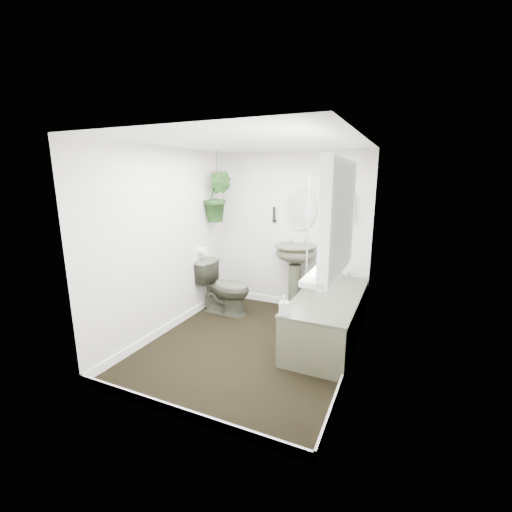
% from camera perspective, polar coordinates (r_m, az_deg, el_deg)
% --- Properties ---
extents(floor, '(2.30, 2.80, 0.02)m').
position_cam_1_polar(floor, '(4.21, -0.87, -14.62)').
color(floor, black).
rests_on(floor, ground).
extents(ceiling, '(2.30, 2.80, 0.02)m').
position_cam_1_polar(ceiling, '(3.74, -1.00, 18.63)').
color(ceiling, white).
rests_on(ceiling, ground).
extents(wall_back, '(2.30, 0.02, 2.30)m').
position_cam_1_polar(wall_back, '(5.10, 5.85, 4.05)').
color(wall_back, white).
rests_on(wall_back, ground).
extents(wall_front, '(2.30, 0.02, 2.30)m').
position_cam_1_polar(wall_front, '(2.65, -14.08, -4.95)').
color(wall_front, white).
rests_on(wall_front, ground).
extents(wall_left, '(0.02, 2.80, 2.30)m').
position_cam_1_polar(wall_left, '(4.42, -14.67, 2.27)').
color(wall_left, white).
rests_on(wall_left, ground).
extents(wall_right, '(0.02, 2.80, 2.30)m').
position_cam_1_polar(wall_right, '(3.49, 16.57, -0.71)').
color(wall_right, white).
rests_on(wall_right, ground).
extents(skirting, '(2.30, 2.80, 0.10)m').
position_cam_1_polar(skirting, '(4.18, -0.87, -13.89)').
color(skirting, white).
rests_on(skirting, floor).
extents(bathtub, '(0.72, 1.72, 0.58)m').
position_cam_1_polar(bathtub, '(4.29, 11.94, -9.97)').
color(bathtub, '#424536').
rests_on(bathtub, floor).
extents(bath_screen, '(0.04, 0.72, 1.40)m').
position_cam_1_polar(bath_screen, '(4.55, 9.82, 4.48)').
color(bath_screen, silver).
rests_on(bath_screen, bathtub).
extents(shower_box, '(0.20, 0.10, 0.35)m').
position_cam_1_polar(shower_box, '(4.79, 14.88, 7.92)').
color(shower_box, white).
rests_on(shower_box, wall_back).
extents(oval_mirror, '(0.46, 0.03, 0.62)m').
position_cam_1_polar(oval_mirror, '(4.97, 7.41, 7.85)').
color(oval_mirror, '#B1A98E').
rests_on(oval_mirror, wall_back).
extents(wall_sconce, '(0.04, 0.04, 0.22)m').
position_cam_1_polar(wall_sconce, '(5.11, 3.02, 6.95)').
color(wall_sconce, black).
rests_on(wall_sconce, wall_back).
extents(toilet_roll_holder, '(0.11, 0.11, 0.11)m').
position_cam_1_polar(toilet_roll_holder, '(4.99, -8.95, 0.83)').
color(toilet_roll_holder, white).
rests_on(toilet_roll_holder, wall_left).
extents(window_recess, '(0.08, 1.00, 0.90)m').
position_cam_1_polar(window_recess, '(2.73, 13.71, 6.38)').
color(window_recess, white).
rests_on(window_recess, wall_right).
extents(window_sill, '(0.18, 1.00, 0.04)m').
position_cam_1_polar(window_sill, '(2.82, 11.86, -2.00)').
color(window_sill, white).
rests_on(window_sill, wall_right).
extents(window_blinds, '(0.01, 0.86, 0.76)m').
position_cam_1_polar(window_blinds, '(2.74, 12.78, 6.45)').
color(window_blinds, white).
rests_on(window_blinds, wall_right).
extents(toilet, '(0.77, 0.45, 0.77)m').
position_cam_1_polar(toilet, '(4.98, -5.18, -5.21)').
color(toilet, '#424536').
rests_on(toilet, floor).
extents(pedestal_sink, '(0.66, 0.58, 1.01)m').
position_cam_1_polar(pedestal_sink, '(5.00, 6.48, -3.74)').
color(pedestal_sink, '#424536').
rests_on(pedestal_sink, floor).
extents(sill_plant, '(0.25, 0.22, 0.26)m').
position_cam_1_polar(sill_plant, '(3.09, 12.31, 2.11)').
color(sill_plant, black).
rests_on(sill_plant, window_sill).
extents(hanging_plant, '(0.48, 0.43, 0.72)m').
position_cam_1_polar(hanging_plant, '(5.03, -6.43, 9.78)').
color(hanging_plant, black).
rests_on(hanging_plant, ceiling).
extents(soap_bottle, '(0.11, 0.11, 0.20)m').
position_cam_1_polar(soap_bottle, '(3.50, 4.69, -8.17)').
color(soap_bottle, black).
rests_on(soap_bottle, bathtub).
extents(hanging_pot, '(0.16, 0.16, 0.12)m').
position_cam_1_polar(hanging_pot, '(5.02, -6.52, 13.22)').
color(hanging_pot, '#4F3A28').
rests_on(hanging_pot, ceiling).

